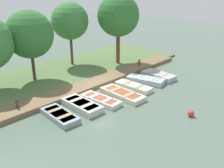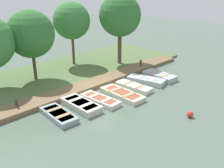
{
  "view_description": "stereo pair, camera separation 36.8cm",
  "coord_description": "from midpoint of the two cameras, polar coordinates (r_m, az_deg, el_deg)",
  "views": [
    {
      "loc": [
        12.04,
        -11.63,
        7.1
      ],
      "look_at": [
        0.82,
        0.21,
        0.65
      ],
      "focal_mm": 40.0,
      "sensor_mm": 36.0,
      "label": 1
    },
    {
      "loc": [
        12.3,
        -11.38,
        7.1
      ],
      "look_at": [
        0.82,
        0.21,
        0.65
      ],
      "focal_mm": 40.0,
      "sensor_mm": 36.0,
      "label": 2
    }
  ],
  "objects": [
    {
      "name": "dock_walkway",
      "position": [
        18.94,
        -4.17,
        -0.02
      ],
      "size": [
        1.57,
        20.64,
        0.3
      ],
      "color": "brown",
      "rests_on": "ground_plane"
    },
    {
      "name": "park_tree_right",
      "position": [
        23.15,
        2.31,
        15.34
      ],
      "size": [
        3.78,
        3.78,
        6.51
      ],
      "color": "brown",
      "rests_on": "ground_plane"
    },
    {
      "name": "rowboat_6",
      "position": [
        20.85,
        11.32,
        1.86
      ],
      "size": [
        2.84,
        1.44,
        0.43
      ],
      "rotation": [
        0.0,
        0.0,
        -0.08
      ],
      "color": "#B2BCC1",
      "rests_on": "ground_plane"
    },
    {
      "name": "park_tree_left",
      "position": [
        19.73,
        -17.57,
        10.8
      ],
      "size": [
        3.55,
        3.55,
        5.53
      ],
      "color": "#4C3828",
      "rests_on": "ground_plane"
    },
    {
      "name": "rowboat_5",
      "position": [
        19.7,
        8.34,
        0.86
      ],
      "size": [
        3.08,
        1.75,
        0.42
      ],
      "rotation": [
        0.0,
        0.0,
        0.23
      ],
      "color": "#B2BCC1",
      "rests_on": "ground_plane"
    },
    {
      "name": "park_tree_center",
      "position": [
        23.17,
        -8.77,
        14.09
      ],
      "size": [
        3.32,
        3.32,
        5.86
      ],
      "color": "brown",
      "rests_on": "ground_plane"
    },
    {
      "name": "rowboat_2",
      "position": [
        16.32,
        -2.08,
        -3.61
      ],
      "size": [
        2.92,
        1.17,
        0.33
      ],
      "rotation": [
        0.0,
        0.0,
        0.06
      ],
      "color": "silver",
      "rests_on": "ground_plane"
    },
    {
      "name": "rowboat_3",
      "position": [
        17.15,
        2.96,
        -2.29
      ],
      "size": [
        3.37,
        1.39,
        0.35
      ],
      "rotation": [
        0.0,
        0.0,
        -0.05
      ],
      "color": "beige",
      "rests_on": "ground_plane"
    },
    {
      "name": "rowboat_0",
      "position": [
        14.75,
        -11.42,
        -6.93
      ],
      "size": [
        2.74,
        1.28,
        0.35
      ],
      "rotation": [
        0.0,
        0.0,
        -0.07
      ],
      "color": "#8C9EA8",
      "rests_on": "ground_plane"
    },
    {
      "name": "ground_plane",
      "position": [
        18.19,
        -1.72,
        -1.41
      ],
      "size": [
        80.0,
        80.0,
        0.0
      ],
      "primitive_type": "plane",
      "color": "#566B5B"
    },
    {
      "name": "mooring_post_far",
      "position": [
        23.0,
        7.02,
        4.56
      ],
      "size": [
        0.17,
        0.17,
        0.86
      ],
      "color": "#47382D",
      "rests_on": "ground_plane"
    },
    {
      "name": "rowboat_1",
      "position": [
        15.62,
        -6.42,
        -4.75
      ],
      "size": [
        2.87,
        1.27,
        0.43
      ],
      "rotation": [
        0.0,
        0.0,
        -0.03
      ],
      "color": "beige",
      "rests_on": "ground_plane"
    },
    {
      "name": "rowboat_4",
      "position": [
        18.41,
        5.57,
        -0.63
      ],
      "size": [
        2.87,
        1.04,
        0.36
      ],
      "rotation": [
        0.0,
        0.0,
        0.03
      ],
      "color": "silver",
      "rests_on": "ground_plane"
    },
    {
      "name": "mooring_post_near",
      "position": [
        15.98,
        -20.29,
        -4.53
      ],
      "size": [
        0.17,
        0.17,
        0.86
      ],
      "color": "#47382D",
      "rests_on": "ground_plane"
    },
    {
      "name": "buoy",
      "position": [
        15.21,
        18.09,
        -6.61
      ],
      "size": [
        0.38,
        0.38,
        0.38
      ],
      "color": "red",
      "rests_on": "ground_plane"
    },
    {
      "name": "shore_bank",
      "position": [
        21.82,
        -10.83,
        2.45
      ],
      "size": [
        8.0,
        24.0,
        0.19
      ],
      "color": "#567042",
      "rests_on": "ground_plane"
    }
  ]
}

